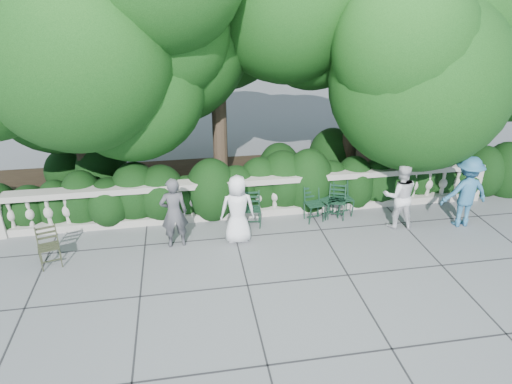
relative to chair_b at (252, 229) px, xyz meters
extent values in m
plane|color=#585A60|center=(0.07, -1.11, 0.00)|extent=(90.00, 90.00, 0.00)
cube|color=#9E998E|center=(0.07, 0.69, 0.09)|extent=(12.00, 0.32, 0.18)
cube|color=#9E998E|center=(0.07, 0.69, 0.93)|extent=(12.00, 0.36, 0.14)
cube|color=#9E998E|center=(5.85, 0.69, 0.50)|extent=(0.44, 0.44, 1.00)
cylinder|color=#3F3023|center=(-3.93, 2.29, 1.40)|extent=(0.40, 0.40, 2.80)
ellipsoid|color=black|center=(-3.93, 1.85, 3.68)|extent=(5.28, 5.28, 3.96)
cylinder|color=#3F3023|center=(-0.43, 2.89, 1.70)|extent=(0.40, 0.40, 3.40)
ellipsoid|color=black|center=(-0.43, 2.37, 4.44)|extent=(6.24, 6.24, 4.68)
cylinder|color=#3F3023|center=(3.07, 2.19, 1.50)|extent=(0.40, 0.40, 3.00)
ellipsoid|color=black|center=(3.07, 1.73, 3.92)|extent=(5.52, 5.52, 4.14)
cylinder|color=#3F3023|center=(6.07, 2.69, 1.30)|extent=(0.40, 0.40, 2.60)
ellipsoid|color=black|center=(6.07, 2.29, 3.40)|extent=(4.80, 4.80, 3.60)
imported|color=white|center=(-0.39, -0.44, 0.77)|extent=(0.77, 0.52, 1.55)
imported|color=#46464C|center=(-1.75, -0.41, 0.79)|extent=(0.62, 0.45, 1.59)
imported|color=silver|center=(3.35, -0.41, 0.79)|extent=(0.86, 0.72, 1.57)
imported|color=#2E658C|center=(4.87, -0.59, 0.85)|extent=(1.10, 0.64, 1.70)
camera|label=1|loc=(-1.46, -9.11, 5.31)|focal=32.00mm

